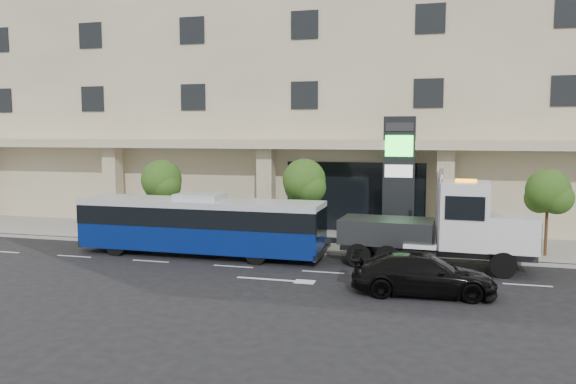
% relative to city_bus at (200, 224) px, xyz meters
% --- Properties ---
extents(ground, '(120.00, 120.00, 0.00)m').
position_rel_city_bus_xyz_m(ground, '(6.26, -0.17, -1.52)').
color(ground, black).
rests_on(ground, ground).
extents(sidewalk, '(120.00, 6.00, 0.15)m').
position_rel_city_bus_xyz_m(sidewalk, '(6.26, 4.83, -1.44)').
color(sidewalk, gray).
rests_on(sidewalk, ground).
extents(curb, '(120.00, 0.30, 0.15)m').
position_rel_city_bus_xyz_m(curb, '(6.26, 1.83, -1.44)').
color(curb, gray).
rests_on(curb, ground).
extents(convention_center, '(60.00, 17.60, 20.00)m').
position_rel_city_bus_xyz_m(convention_center, '(6.26, 15.25, 8.46)').
color(convention_center, tan).
rests_on(convention_center, ground).
extents(tree_left, '(2.27, 2.20, 4.22)m').
position_rel_city_bus_xyz_m(tree_left, '(-3.72, 3.42, 1.59)').
color(tree_left, '#422B19').
rests_on(tree_left, sidewalk).
extents(tree_mid, '(2.28, 2.20, 4.38)m').
position_rel_city_bus_xyz_m(tree_mid, '(4.28, 3.42, 1.74)').
color(tree_mid, '#422B19').
rests_on(tree_mid, sidewalk).
extents(tree_right, '(2.10, 2.00, 4.04)m').
position_rel_city_bus_xyz_m(tree_right, '(15.78, 3.42, 1.52)').
color(tree_right, '#422B19').
rests_on(tree_right, sidewalk).
extents(city_bus, '(11.79, 2.60, 2.98)m').
position_rel_city_bus_xyz_m(city_bus, '(0.00, 0.00, 0.00)').
color(city_bus, black).
rests_on(city_bus, ground).
extents(tow_truck, '(9.36, 2.78, 4.25)m').
position_rel_city_bus_xyz_m(tow_truck, '(11.17, 0.40, 0.23)').
color(tow_truck, '#2D3033').
rests_on(tow_truck, ground).
extents(black_sedan, '(5.28, 2.46, 1.49)m').
position_rel_city_bus_xyz_m(black_sedan, '(10.37, -3.91, -0.77)').
color(black_sedan, black).
rests_on(black_sedan, ground).
extents(signage_pylon, '(1.64, 0.61, 6.53)m').
position_rel_city_bus_xyz_m(signage_pylon, '(8.88, 5.49, 1.95)').
color(signage_pylon, black).
rests_on(signage_pylon, sidewalk).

